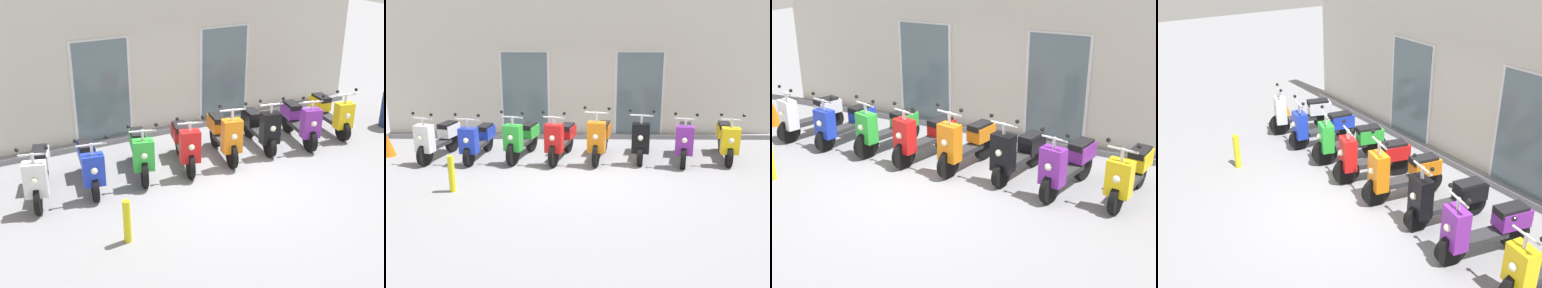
# 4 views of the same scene
# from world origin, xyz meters

# --- Properties ---
(ground_plane) EXTENTS (40.00, 40.00, 0.00)m
(ground_plane) POSITION_xyz_m (0.00, 0.00, 0.00)
(ground_plane) COLOR gray
(storefront_facade) EXTENTS (10.40, 0.50, 4.10)m
(storefront_facade) POSITION_xyz_m (-0.00, 2.97, 1.99)
(storefront_facade) COLOR beige
(storefront_facade) RESTS_ON ground_plane
(scooter_white) EXTENTS (0.74, 1.52, 1.18)m
(scooter_white) POSITION_xyz_m (-3.30, 0.99, 0.49)
(scooter_white) COLOR black
(scooter_white) RESTS_ON ground_plane
(scooter_blue) EXTENTS (0.65, 1.57, 1.17)m
(scooter_blue) POSITION_xyz_m (-2.38, 1.02, 0.45)
(scooter_blue) COLOR black
(scooter_blue) RESTS_ON ground_plane
(scooter_green) EXTENTS (0.74, 1.59, 1.21)m
(scooter_green) POSITION_xyz_m (-1.37, 1.06, 0.47)
(scooter_green) COLOR black
(scooter_green) RESTS_ON ground_plane
(scooter_red) EXTENTS (0.73, 1.59, 1.23)m
(scooter_red) POSITION_xyz_m (-0.47, 0.97, 0.49)
(scooter_red) COLOR black
(scooter_red) RESTS_ON ground_plane
(scooter_orange) EXTENTS (0.68, 1.57, 1.33)m
(scooter_orange) POSITION_xyz_m (0.41, 0.95, 0.52)
(scooter_orange) COLOR black
(scooter_orange) RESTS_ON ground_plane
(scooter_black) EXTENTS (0.66, 1.54, 1.25)m
(scooter_black) POSITION_xyz_m (1.38, 1.06, 0.46)
(scooter_black) COLOR black
(scooter_black) RESTS_ON ground_plane
(scooter_purple) EXTENTS (0.68, 1.59, 1.22)m
(scooter_purple) POSITION_xyz_m (2.31, 0.90, 0.48)
(scooter_purple) COLOR black
(scooter_purple) RESTS_ON ground_plane
(scooter_yellow) EXTENTS (0.61, 1.57, 1.18)m
(scooter_yellow) POSITION_xyz_m (3.29, 1.02, 0.47)
(scooter_yellow) COLOR black
(scooter_yellow) RESTS_ON ground_plane
(traffic_cone) EXTENTS (0.32, 0.32, 0.52)m
(traffic_cone) POSITION_xyz_m (-4.54, 1.18, 0.26)
(traffic_cone) COLOR orange
(traffic_cone) RESTS_ON ground_plane
(curb_bollard) EXTENTS (0.12, 0.12, 0.70)m
(curb_bollard) POSITION_xyz_m (-2.43, -0.96, 0.35)
(curb_bollard) COLOR yellow
(curb_bollard) RESTS_ON ground_plane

